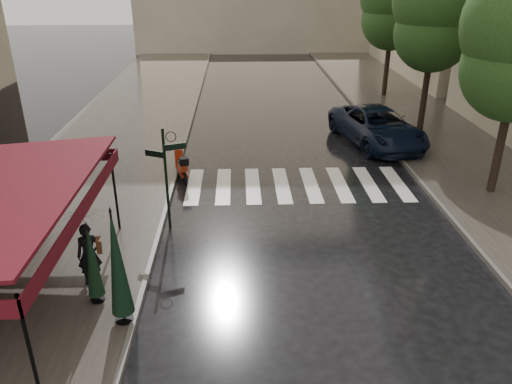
{
  "coord_description": "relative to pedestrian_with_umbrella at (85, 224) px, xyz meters",
  "views": [
    {
      "loc": [
        0.9,
        -10.39,
        7.21
      ],
      "look_at": [
        1.38,
        2.36,
        1.4
      ],
      "focal_mm": 35.0,
      "sensor_mm": 36.0,
      "label": 1
    }
  ],
  "objects": [
    {
      "name": "curb_far",
      "position": [
        10.16,
        12.01,
        -1.64
      ],
      "size": [
        0.12,
        60.0,
        0.16
      ],
      "primitive_type": "cube",
      "color": "#595651",
      "rests_on": "ground"
    },
    {
      "name": "curb_near",
      "position": [
        1.26,
        12.01,
        -1.64
      ],
      "size": [
        0.12,
        60.0,
        0.16
      ],
      "primitive_type": "cube",
      "color": "#595651",
      "rests_on": "ground"
    },
    {
      "name": "ground",
      "position": [
        2.71,
        0.01,
        -1.72
      ],
      "size": [
        120.0,
        120.0,
        0.0
      ],
      "primitive_type": "plane",
      "color": "black",
      "rests_on": "ground"
    },
    {
      "name": "scooter",
      "position": [
        1.53,
        6.71,
        -1.23
      ],
      "size": [
        0.71,
        1.56,
        1.05
      ],
      "rotation": [
        0.0,
        0.0,
        0.3
      ],
      "color": "black",
      "rests_on": "ground"
    },
    {
      "name": "tree_far",
      "position": [
        12.41,
        19.01,
        3.74
      ],
      "size": [
        3.8,
        3.8,
        8.16
      ],
      "color": "black",
      "rests_on": "sidewalk_far"
    },
    {
      "name": "sidewalk_near",
      "position": [
        -1.79,
        12.01,
        -1.66
      ],
      "size": [
        6.0,
        60.0,
        0.12
      ],
      "primitive_type": "cube",
      "color": "#38332D",
      "rests_on": "ground"
    },
    {
      "name": "signpost",
      "position": [
        1.51,
        3.01,
        0.11
      ],
      "size": [
        1.17,
        0.29,
        3.1
      ],
      "color": "black",
      "rests_on": "ground"
    },
    {
      "name": "pedestrian_with_umbrella",
      "position": [
        0.0,
        0.0,
        0.0
      ],
      "size": [
        1.15,
        1.16,
        2.4
      ],
      "rotation": [
        0.0,
        0.0,
        0.28
      ],
      "color": "black",
      "rests_on": "sidewalk_near"
    },
    {
      "name": "crosswalk",
      "position": [
        5.68,
        6.01,
        -1.71
      ],
      "size": [
        7.85,
        3.2,
        0.01
      ],
      "color": "silver",
      "rests_on": "ground"
    },
    {
      "name": "parasol_front",
      "position": [
        1.06,
        -1.49,
        -0.13
      ],
      "size": [
        0.49,
        0.49,
        2.72
      ],
      "color": "black",
      "rests_on": "sidewalk_near"
    },
    {
      "name": "tree_mid",
      "position": [
        12.21,
        12.01,
        3.87
      ],
      "size": [
        3.8,
        3.8,
        8.34
      ],
      "color": "black",
      "rests_on": "sidewalk_far"
    },
    {
      "name": "parasol_back",
      "position": [
        0.3,
        -0.76,
        -0.51
      ],
      "size": [
        0.38,
        0.38,
        2.02
      ],
      "color": "black",
      "rests_on": "sidewalk_near"
    },
    {
      "name": "parked_car",
      "position": [
        9.71,
        10.47,
        -0.94
      ],
      "size": [
        3.76,
        6.04,
        1.56
      ],
      "primitive_type": "imported",
      "rotation": [
        0.0,
        0.0,
        0.22
      ],
      "color": "black",
      "rests_on": "ground"
    },
    {
      "name": "sidewalk_far",
      "position": [
        12.96,
        12.01,
        -1.66
      ],
      "size": [
        5.5,
        60.0,
        0.12
      ],
      "primitive_type": "cube",
      "color": "#38332D",
      "rests_on": "ground"
    }
  ]
}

